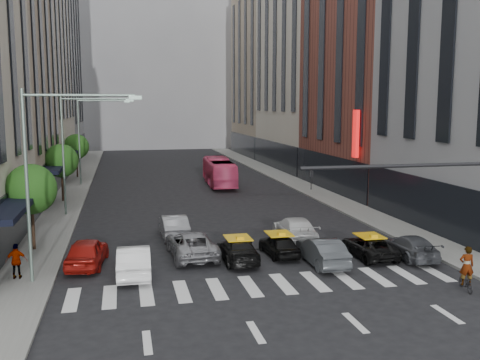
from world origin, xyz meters
TOP-DOWN VIEW (x-y plane):
  - ground at (0.00, 0.00)m, footprint 160.00×160.00m
  - sidewalk_left at (-11.50, 30.00)m, footprint 3.00×96.00m
  - sidewalk_right at (11.50, 30.00)m, footprint 3.00×96.00m
  - building_left_c at (-17.00, 46.00)m, footprint 8.00×20.00m
  - building_left_d at (-17.00, 65.00)m, footprint 8.00×18.00m
  - building_right_b at (17.00, 27.00)m, footprint 8.00×18.00m
  - building_right_c at (17.00, 46.00)m, footprint 8.00×20.00m
  - building_right_d at (17.00, 65.00)m, footprint 8.00×18.00m
  - building_far at (0.00, 85.00)m, footprint 30.00×10.00m
  - tree_near at (-11.80, 10.00)m, footprint 2.88×2.88m
  - tree_mid at (-11.80, 26.00)m, footprint 2.88×2.88m
  - tree_far at (-11.80, 42.00)m, footprint 2.88×2.88m
  - streetlamp_near at (-10.04, 4.00)m, footprint 5.38×0.25m
  - streetlamp_mid at (-10.04, 20.00)m, footprint 5.38×0.25m
  - streetlamp_far at (-10.04, 36.00)m, footprint 5.38×0.25m
  - traffic_signal at (7.69, -1.00)m, footprint 10.10×0.20m
  - liberty_sign at (12.60, 20.00)m, footprint 0.30×0.70m
  - car_red at (-8.63, 6.43)m, footprint 2.31×4.64m
  - car_white_front at (-6.27, 4.36)m, footprint 1.70×4.62m
  - car_silver at (-3.06, 6.96)m, footprint 2.68×5.31m
  - taxi_left at (-0.71, 5.56)m, footprint 1.86×4.46m
  - taxi_center at (1.77, 6.13)m, footprint 1.72×3.75m
  - car_grey_mid at (3.53, 4.05)m, footprint 1.55×4.42m
  - taxi_right at (6.61, 4.81)m, footprint 2.01×4.27m
  - car_grey_curb at (8.73, 4.14)m, footprint 2.00×4.47m
  - car_row2_left at (-3.60, 11.63)m, footprint 1.69×4.53m
  - car_row2_right at (3.71, 9.09)m, footprint 2.58×5.35m
  - bus at (3.23, 32.93)m, footprint 2.87×10.34m
  - motorcycle at (8.49, -1.15)m, footprint 0.88×1.60m
  - rider at (8.49, -1.15)m, footprint 0.75×0.58m
  - pedestrian_far at (-11.76, 4.58)m, footprint 1.02×0.45m

SIDE VIEW (x-z plane):
  - ground at x=0.00m, z-range 0.00..0.00m
  - sidewalk_left at x=-11.50m, z-range 0.00..0.15m
  - sidewalk_right at x=11.50m, z-range 0.00..0.15m
  - motorcycle at x=8.49m, z-range 0.00..0.80m
  - taxi_right at x=6.61m, z-range 0.00..1.18m
  - taxi_center at x=1.77m, z-range 0.00..1.25m
  - car_grey_curb at x=8.73m, z-range 0.00..1.27m
  - taxi_left at x=-0.71m, z-range 0.00..1.29m
  - car_silver at x=-3.06m, z-range 0.00..1.44m
  - car_grey_mid at x=3.53m, z-range 0.00..1.46m
  - car_row2_left at x=-3.60m, z-range 0.00..1.48m
  - car_row2_right at x=3.71m, z-range 0.00..1.50m
  - car_white_front at x=-6.27m, z-range 0.00..1.51m
  - car_red at x=-8.63m, z-range 0.00..1.52m
  - pedestrian_far at x=-11.76m, z-range 0.15..1.87m
  - bus at x=3.23m, z-range 0.00..2.85m
  - rider at x=8.49m, z-range 0.80..2.62m
  - tree_near at x=-11.80m, z-range 1.18..6.13m
  - tree_mid at x=-11.80m, z-range 1.18..6.13m
  - tree_far at x=-11.80m, z-range 1.18..6.13m
  - traffic_signal at x=7.69m, z-range 1.47..7.47m
  - streetlamp_near at x=-10.04m, z-range 1.40..10.40m
  - streetlamp_mid at x=-10.04m, z-range 1.40..10.40m
  - streetlamp_far at x=-10.04m, z-range 1.40..10.40m
  - liberty_sign at x=12.60m, z-range 4.00..8.00m
  - building_right_b at x=17.00m, z-range 0.00..26.00m
  - building_right_d at x=17.00m, z-range 0.00..28.00m
  - building_left_d at x=-17.00m, z-range 0.00..30.00m
  - building_left_c at x=-17.00m, z-range 0.00..36.00m
  - building_far at x=0.00m, z-range 0.00..36.00m
  - building_right_c at x=17.00m, z-range 0.00..40.00m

